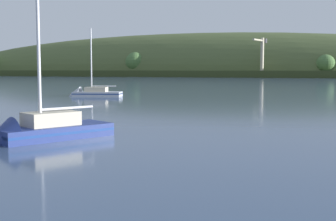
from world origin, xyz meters
The scene contains 4 objects.
far_shoreline_hill centered at (-64.90, 260.91, 0.17)m, with size 482.00×101.74×50.58m.
dockside_crane centered at (-22.33, 224.86, 9.34)m, with size 5.69×14.02×19.22m.
sailboat_near_mooring centered at (-28.98, 60.50, 0.21)m, with size 8.22×4.36×11.13m.
sailboat_midwater_white centered at (-12.18, 22.38, 0.30)m, with size 5.85×7.57×11.93m.
Camera 1 is at (2.22, 1.05, 3.88)m, focal length 48.30 mm.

